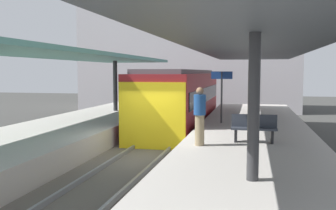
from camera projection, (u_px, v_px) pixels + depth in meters
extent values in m
plane|color=#383835|center=(141.00, 163.00, 13.41)|extent=(80.00, 80.00, 0.00)
cube|color=#ADA8A0|center=(43.00, 144.00, 14.19)|extent=(4.40, 28.00, 1.00)
cube|color=#ADA8A0|center=(252.00, 154.00, 12.55)|extent=(4.40, 28.00, 1.00)
cube|color=#59544C|center=(141.00, 160.00, 13.40)|extent=(3.20, 28.00, 0.20)
cube|color=slate|center=(122.00, 154.00, 13.55)|extent=(0.08, 28.00, 0.14)
cube|color=slate|center=(161.00, 156.00, 13.23)|extent=(0.08, 28.00, 0.14)
cube|color=maroon|center=(181.00, 101.00, 20.48)|extent=(2.70, 11.90, 2.90)
cube|color=yellow|center=(152.00, 116.00, 14.68)|extent=(2.65, 0.08, 2.60)
cube|color=black|center=(156.00, 94.00, 20.74)|extent=(0.04, 10.94, 0.76)
cube|color=black|center=(206.00, 95.00, 20.15)|extent=(0.04, 10.94, 0.76)
cube|color=#515156|center=(181.00, 72.00, 20.34)|extent=(2.16, 11.30, 0.20)
cylinder|color=#333335|center=(115.00, 86.00, 21.52)|extent=(0.24, 0.24, 2.81)
cube|color=slate|center=(59.00, 54.00, 15.26)|extent=(4.18, 21.00, 0.16)
cylinder|color=#333335|center=(254.00, 107.00, 7.61)|extent=(0.24, 0.24, 2.96)
cylinder|color=#333335|center=(253.00, 86.00, 19.87)|extent=(0.24, 0.24, 2.96)
cube|color=#3D4247|center=(254.00, 48.00, 13.60)|extent=(4.18, 21.00, 0.16)
cube|color=black|center=(236.00, 135.00, 11.97)|extent=(0.08, 0.32, 0.40)
cube|color=black|center=(272.00, 137.00, 11.73)|extent=(0.08, 0.32, 0.40)
cube|color=#2D333D|center=(254.00, 129.00, 11.83)|extent=(1.40, 0.40, 0.06)
cube|color=#2D333D|center=(254.00, 121.00, 11.99)|extent=(1.40, 0.06, 0.40)
cylinder|color=#262628|center=(222.00, 97.00, 16.31)|extent=(0.08, 0.08, 2.20)
cube|color=navy|center=(222.00, 75.00, 16.23)|extent=(0.90, 0.06, 0.32)
cylinder|color=#998460|center=(200.00, 130.00, 11.37)|extent=(0.28, 0.28, 0.92)
cylinder|color=navy|center=(200.00, 105.00, 11.30)|extent=(0.36, 0.36, 0.60)
sphere|color=#936B4C|center=(200.00, 91.00, 11.27)|extent=(0.22, 0.22, 0.22)
cube|color=#B7B2B7|center=(190.00, 45.00, 32.74)|extent=(18.00, 6.00, 11.00)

